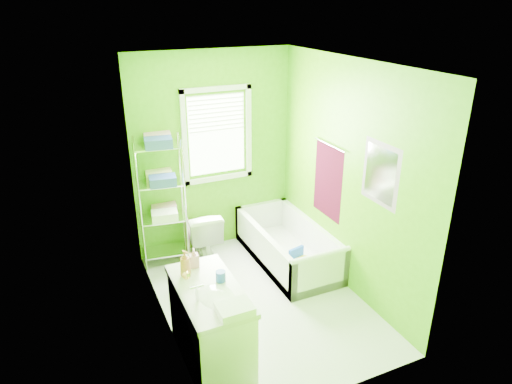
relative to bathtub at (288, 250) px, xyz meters
name	(u,v)px	position (x,y,z in m)	size (l,w,h in m)	color
ground	(261,300)	(-0.67, -0.61, -0.17)	(2.90, 2.90, 0.00)	silver
room_envelope	(261,172)	(-0.67, -0.61, 1.38)	(2.14, 2.94, 2.62)	#479A07
window	(217,130)	(-0.62, 0.82, 1.45)	(0.92, 0.05, 1.22)	white
door	(194,298)	(-1.70, -1.60, 0.83)	(0.09, 0.80, 2.00)	white
right_wall_decor	(347,178)	(0.37, -0.63, 1.15)	(0.04, 1.48, 1.17)	#40071B
bathtub	(288,250)	(0.00, 0.00, 0.00)	(0.77, 1.64, 0.53)	white
toilet	(202,235)	(-0.99, 0.47, 0.20)	(0.41, 0.72, 0.74)	white
vanity	(211,322)	(-1.46, -1.23, 0.25)	(0.54, 1.05, 1.05)	white
wire_shelf_unit	(163,187)	(-1.39, 0.66, 0.86)	(0.60, 0.49, 1.68)	silver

